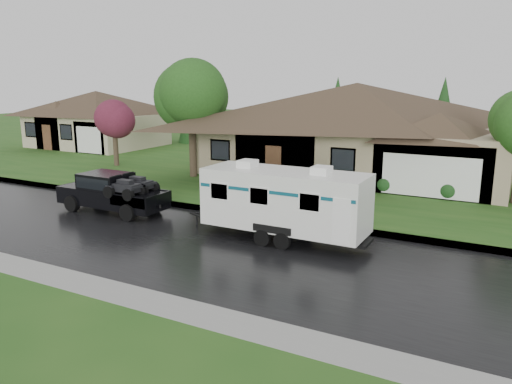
{
  "coord_description": "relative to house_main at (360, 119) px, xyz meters",
  "views": [
    {
      "loc": [
        11.26,
        -16.45,
        5.99
      ],
      "look_at": [
        1.38,
        2.0,
        1.23
      ],
      "focal_mm": 35.0,
      "sensor_mm": 36.0,
      "label": 1
    }
  ],
  "objects": [
    {
      "name": "ground",
      "position": [
        -2.29,
        -13.84,
        -3.59
      ],
      "size": [
        140.0,
        140.0,
        0.0
      ],
      "primitive_type": "plane",
      "color": "#224F18",
      "rests_on": "ground"
    },
    {
      "name": "house_main",
      "position": [
        0.0,
        0.0,
        0.0
      ],
      "size": [
        19.44,
        10.8,
        6.9
      ],
      "color": "gray",
      "rests_on": "lawn"
    },
    {
      "name": "lawn",
      "position": [
        -2.29,
        1.16,
        -3.52
      ],
      "size": [
        140.0,
        26.0,
        0.15
      ],
      "primitive_type": "cube",
      "color": "#224F18",
      "rests_on": "ground"
    },
    {
      "name": "curb",
      "position": [
        -2.29,
        -11.59,
        -3.52
      ],
      "size": [
        140.0,
        0.5,
        0.15
      ],
      "primitive_type": "cube",
      "color": "gray",
      "rests_on": "ground"
    },
    {
      "name": "tree_left_green",
      "position": [
        -8.61,
        -5.59,
        1.32
      ],
      "size": [
        4.15,
        4.15,
        6.86
      ],
      "color": "#382B1E",
      "rests_on": "lawn"
    },
    {
      "name": "house_far",
      "position": [
        -24.07,
        2.02,
        -0.62
      ],
      "size": [
        10.8,
        8.64,
        5.8
      ],
      "color": "tan",
      "rests_on": "lawn"
    },
    {
      "name": "travel_trailer",
      "position": [
        1.36,
        -13.79,
        -2.03
      ],
      "size": [
        6.57,
        2.31,
        2.95
      ],
      "color": "silver",
      "rests_on": "ground"
    },
    {
      "name": "shrub_row",
      "position": [
        -0.29,
        -4.54,
        -2.94
      ],
      "size": [
        13.6,
        1.0,
        1.0
      ],
      "color": "#143814",
      "rests_on": "lawn"
    },
    {
      "name": "road",
      "position": [
        -2.29,
        -15.84,
        -3.59
      ],
      "size": [
        140.0,
        8.0,
        0.01
      ],
      "primitive_type": "cube",
      "color": "black",
      "rests_on": "ground"
    },
    {
      "name": "tree_red",
      "position": [
        -15.54,
        -4.89,
        -0.41
      ],
      "size": [
        2.65,
        2.65,
        4.38
      ],
      "color": "#382B1E",
      "rests_on": "lawn"
    },
    {
      "name": "pickup_truck",
      "position": [
        -7.44,
        -13.79,
        -2.64
      ],
      "size": [
        5.33,
        2.02,
        1.78
      ],
      "color": "black",
      "rests_on": "ground"
    }
  ]
}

